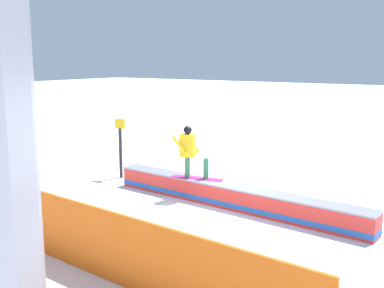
% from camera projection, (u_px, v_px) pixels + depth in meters
% --- Properties ---
extents(ground_plane, '(120.00, 120.00, 0.00)m').
position_uv_depth(ground_plane, '(231.00, 207.00, 11.83)').
color(ground_plane, white).
extents(grind_box, '(7.26, 1.06, 0.57)m').
position_uv_depth(grind_box, '(231.00, 197.00, 11.78)').
color(grind_box, red).
rests_on(grind_box, ground_plane).
extents(snowboarder, '(1.44, 0.67, 1.40)m').
position_uv_depth(snowboarder, '(190.00, 150.00, 12.33)').
color(snowboarder, '#C22682').
rests_on(snowboarder, grind_box).
extents(safety_fence, '(8.29, 0.62, 1.24)m').
position_uv_depth(safety_fence, '(99.00, 242.00, 7.96)').
color(safety_fence, '#EB5C12').
rests_on(safety_fence, ground_plane).
extents(trail_marker, '(0.40, 0.10, 1.88)m').
position_uv_depth(trail_marker, '(120.00, 146.00, 14.58)').
color(trail_marker, '#262628').
rests_on(trail_marker, ground_plane).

